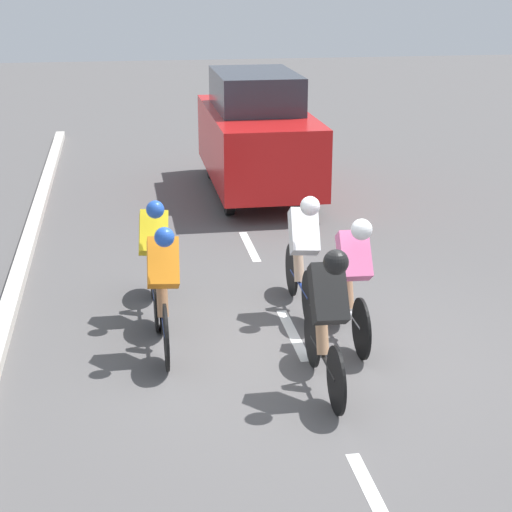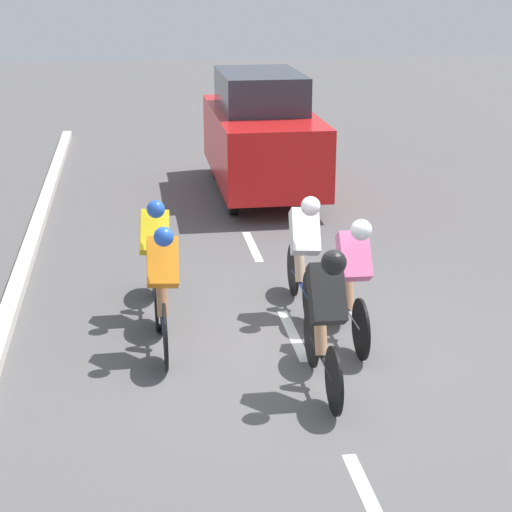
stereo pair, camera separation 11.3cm
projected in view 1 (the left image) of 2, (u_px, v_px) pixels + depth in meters
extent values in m
plane|color=#565454|center=(303.00, 355.00, 9.03)|extent=(60.00, 60.00, 0.00)
cube|color=white|center=(376.00, 503.00, 6.55)|extent=(0.12, 1.40, 0.01)
cube|color=white|center=(293.00, 334.00, 9.54)|extent=(0.12, 1.40, 0.01)
cube|color=white|center=(250.00, 246.00, 12.53)|extent=(0.12, 1.40, 0.01)
cylinder|color=black|center=(312.00, 336.00, 8.72)|extent=(0.03, 0.64, 0.64)
cylinder|color=black|center=(336.00, 381.00, 7.79)|extent=(0.03, 0.64, 0.64)
cylinder|color=black|center=(324.00, 357.00, 8.25)|extent=(0.04, 1.00, 0.04)
cylinder|color=black|center=(320.00, 330.00, 8.35)|extent=(0.04, 0.04, 0.42)
cylinder|color=green|center=(323.00, 345.00, 8.27)|extent=(0.07, 0.07, 0.16)
cylinder|color=tan|center=(322.00, 337.00, 8.26)|extent=(0.12, 0.23, 0.36)
cube|color=black|center=(328.00, 293.00, 7.93)|extent=(0.33, 0.48, 0.58)
sphere|color=black|center=(336.00, 262.00, 7.61)|extent=(0.23, 0.23, 0.23)
cylinder|color=black|center=(152.00, 270.00, 10.52)|extent=(0.03, 0.70, 0.70)
cylinder|color=black|center=(156.00, 300.00, 9.58)|extent=(0.03, 0.70, 0.70)
cylinder|color=navy|center=(153.00, 285.00, 10.05)|extent=(0.04, 1.01, 0.04)
cylinder|color=navy|center=(152.00, 263.00, 10.15)|extent=(0.04, 0.04, 0.42)
cylinder|color=#1999D8|center=(153.00, 275.00, 10.06)|extent=(0.07, 0.07, 0.16)
cylinder|color=beige|center=(153.00, 268.00, 10.06)|extent=(0.12, 0.23, 0.36)
cube|color=yellow|center=(153.00, 233.00, 9.74)|extent=(0.36, 0.45, 0.55)
sphere|color=blue|center=(155.00, 210.00, 9.43)|extent=(0.20, 0.20, 0.20)
cylinder|color=black|center=(338.00, 295.00, 9.80)|extent=(0.03, 0.65, 0.65)
cylinder|color=black|center=(361.00, 329.00, 8.88)|extent=(0.03, 0.65, 0.65)
cylinder|color=#B7B7BC|center=(349.00, 311.00, 9.34)|extent=(0.04, 0.98, 0.04)
cylinder|color=#B7B7BC|center=(346.00, 288.00, 9.43)|extent=(0.04, 0.04, 0.42)
cylinder|color=white|center=(348.00, 301.00, 9.36)|extent=(0.07, 0.07, 0.16)
cylinder|color=tan|center=(348.00, 293.00, 9.35)|extent=(0.12, 0.23, 0.36)
cube|color=pink|center=(354.00, 256.00, 9.03)|extent=(0.33, 0.46, 0.54)
sphere|color=white|center=(362.00, 230.00, 8.71)|extent=(0.22, 0.22, 0.22)
cylinder|color=black|center=(161.00, 303.00, 9.52)|extent=(0.03, 0.69, 0.69)
cylinder|color=black|center=(166.00, 338.00, 8.63)|extent=(0.03, 0.69, 0.69)
cylinder|color=navy|center=(163.00, 319.00, 9.07)|extent=(0.04, 0.95, 0.04)
cylinder|color=navy|center=(162.00, 295.00, 9.16)|extent=(0.04, 0.04, 0.42)
cylinder|color=yellow|center=(163.00, 309.00, 9.09)|extent=(0.07, 0.07, 0.16)
cylinder|color=#9E704C|center=(162.00, 301.00, 9.08)|extent=(0.12, 0.23, 0.36)
cube|color=orange|center=(163.00, 263.00, 8.77)|extent=(0.35, 0.45, 0.54)
sphere|color=blue|center=(164.00, 237.00, 8.45)|extent=(0.20, 0.20, 0.20)
cylinder|color=black|center=(292.00, 270.00, 10.61)|extent=(0.03, 0.65, 0.65)
cylinder|color=black|center=(309.00, 299.00, 9.69)|extent=(0.03, 0.65, 0.65)
cylinder|color=navy|center=(300.00, 284.00, 10.15)|extent=(0.04, 0.99, 0.04)
cylinder|color=navy|center=(297.00, 262.00, 10.24)|extent=(0.04, 0.04, 0.42)
cylinder|color=#1999D8|center=(299.00, 274.00, 10.16)|extent=(0.07, 0.07, 0.16)
cylinder|color=beige|center=(299.00, 267.00, 10.16)|extent=(0.12, 0.23, 0.36)
cube|color=white|center=(304.00, 231.00, 9.83)|extent=(0.35, 0.46, 0.56)
sphere|color=white|center=(310.00, 206.00, 9.52)|extent=(0.22, 0.22, 0.22)
cylinder|color=black|center=(310.00, 192.00, 14.26)|extent=(0.14, 0.64, 0.64)
cylinder|color=black|center=(229.00, 196.00, 14.05)|extent=(0.14, 0.64, 0.64)
cylinder|color=black|center=(281.00, 159.00, 16.67)|extent=(0.14, 0.64, 0.64)
cylinder|color=black|center=(212.00, 162.00, 16.47)|extent=(0.14, 0.64, 0.64)
cube|color=red|center=(257.00, 144.00, 15.17)|extent=(1.70, 4.17, 1.17)
cube|color=#2D333D|center=(255.00, 90.00, 15.07)|extent=(1.39, 2.29, 0.65)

